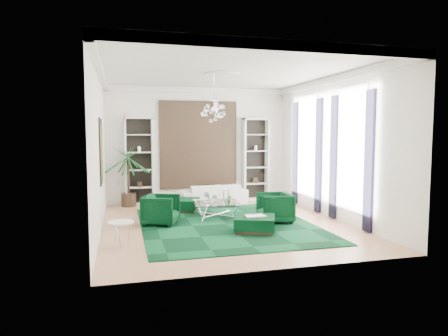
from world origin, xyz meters
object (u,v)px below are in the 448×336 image
object	(u,v)px
armchair_right	(275,208)
palm	(128,167)
sofa	(213,194)
ottoman_front	(255,224)
side_table	(121,235)
ottoman_side	(184,205)
coffee_table	(216,210)
armchair_left	(161,210)

from	to	relation	value
armchair_right	palm	distance (m)	4.93
sofa	armchair_right	xyz separation A→B (m)	(0.93, -3.09, 0.06)
ottoman_front	side_table	xyz separation A→B (m)	(-3.03, -0.52, 0.07)
sofa	palm	size ratio (longest dim) A/B	0.87
side_table	ottoman_side	bearing A→B (deg)	61.78
ottoman_side	ottoman_front	world-z (taller)	ottoman_side
ottoman_side	side_table	world-z (taller)	side_table
coffee_table	ottoman_front	bearing A→B (deg)	-73.79
sofa	coffee_table	xyz separation A→B (m)	(-0.40, -2.12, -0.11)
armchair_right	coffee_table	xyz separation A→B (m)	(-1.32, 0.97, -0.17)
armchair_left	side_table	distance (m)	2.03
palm	side_table	bearing A→B (deg)	-93.09
coffee_table	side_table	distance (m)	3.40
palm	sofa	bearing A→B (deg)	-3.91
coffee_table	ottoman_front	world-z (taller)	coffee_table
sofa	side_table	size ratio (longest dim) A/B	4.15
coffee_table	ottoman_side	bearing A→B (deg)	124.44
sofa	side_table	xyz separation A→B (m)	(-2.91, -4.40, -0.07)
ottoman_front	side_table	world-z (taller)	side_table
side_table	palm	bearing A→B (deg)	86.91
armchair_left	ottoman_front	xyz separation A→B (m)	(2.05, -1.25, -0.20)
armchair_right	side_table	distance (m)	4.06
sofa	side_table	world-z (taller)	sofa
armchair_right	side_table	world-z (taller)	armchair_right
coffee_table	palm	size ratio (longest dim) A/B	0.48
armchair_left	coffee_table	xyz separation A→B (m)	(1.54, 0.51, -0.17)
armchair_left	ottoman_front	bearing A→B (deg)	-100.22
ottoman_front	side_table	size ratio (longest dim) A/B	1.72
palm	armchair_right	bearing A→B (deg)	-42.31
armchair_right	ottoman_front	bearing A→B (deg)	-40.36
ottoman_side	side_table	xyz separation A→B (m)	(-1.79, -3.34, 0.07)
ottoman_side	palm	distance (m)	2.25
armchair_left	palm	distance (m)	3.03
armchair_left	ottoman_side	xyz separation A→B (m)	(0.81, 1.56, -0.19)
sofa	coffee_table	bearing A→B (deg)	72.82
armchair_right	coffee_table	distance (m)	1.65
armchair_right	ottoman_side	bearing A→B (deg)	-129.20
coffee_table	ottoman_side	distance (m)	1.28
armchair_left	armchair_right	world-z (taller)	armchair_right
sofa	coffee_table	size ratio (longest dim) A/B	1.80
armchair_left	coffee_table	bearing A→B (deg)	-50.55
sofa	ottoman_side	distance (m)	1.55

